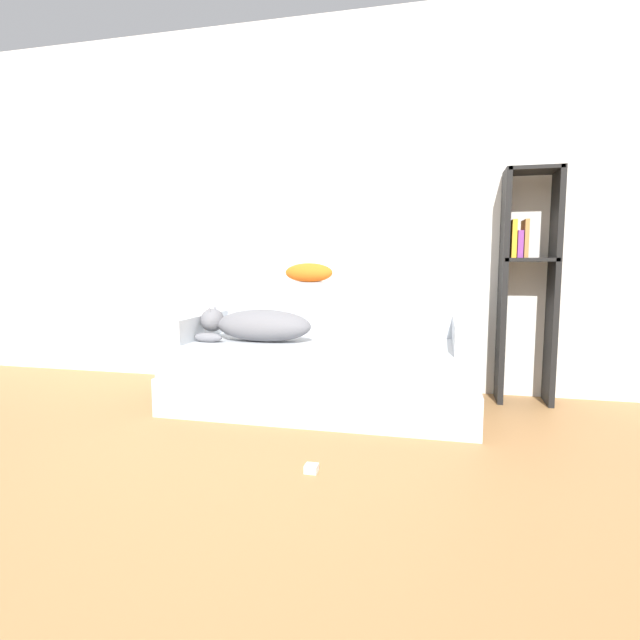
% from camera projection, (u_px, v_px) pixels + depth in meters
% --- Properties ---
extents(ground_plane, '(20.00, 20.00, 0.00)m').
position_uv_depth(ground_plane, '(160.00, 545.00, 1.66)').
color(ground_plane, '#9E7042').
extents(wall_back, '(8.17, 0.06, 2.70)m').
position_uv_depth(wall_back, '(321.00, 207.00, 3.73)').
color(wall_back, silver).
rests_on(wall_back, ground_plane).
extents(couch, '(1.91, 0.95, 0.43)m').
position_uv_depth(couch, '(323.00, 375.00, 3.23)').
color(couch, '#B2B7BC').
rests_on(couch, ground_plane).
extents(couch_backrest, '(1.87, 0.15, 0.36)m').
position_uv_depth(couch_backrest, '(336.00, 308.00, 3.58)').
color(couch_backrest, '#B2B7BC').
rests_on(couch_backrest, couch).
extents(couch_arm_left, '(0.15, 0.76, 0.15)m').
position_uv_depth(couch_arm_left, '(198.00, 326.00, 3.40)').
color(couch_arm_left, '#B2B7BC').
rests_on(couch_arm_left, couch).
extents(couch_arm_right, '(0.15, 0.76, 0.15)m').
position_uv_depth(couch_arm_right, '(466.00, 334.00, 2.99)').
color(couch_arm_right, '#B2B7BC').
rests_on(couch_arm_right, couch).
extents(dog, '(0.75, 0.27, 0.22)m').
position_uv_depth(dog, '(257.00, 325.00, 3.21)').
color(dog, slate).
rests_on(dog, couch).
extents(laptop, '(0.31, 0.24, 0.02)m').
position_uv_depth(laptop, '(341.00, 342.00, 3.11)').
color(laptop, silver).
rests_on(laptop, couch).
extents(throw_pillow, '(0.35, 0.15, 0.14)m').
position_uv_depth(throw_pillow, '(309.00, 273.00, 3.59)').
color(throw_pillow, orange).
rests_on(throw_pillow, couch_backrest).
extents(bookshelf, '(0.35, 0.26, 1.54)m').
position_uv_depth(bookshelf, '(527.00, 275.00, 3.28)').
color(bookshelf, black).
rests_on(bookshelf, ground_plane).
extents(power_adapter, '(0.06, 0.06, 0.03)m').
position_uv_depth(power_adapter, '(311.00, 468.00, 2.23)').
color(power_adapter, white).
rests_on(power_adapter, ground_plane).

